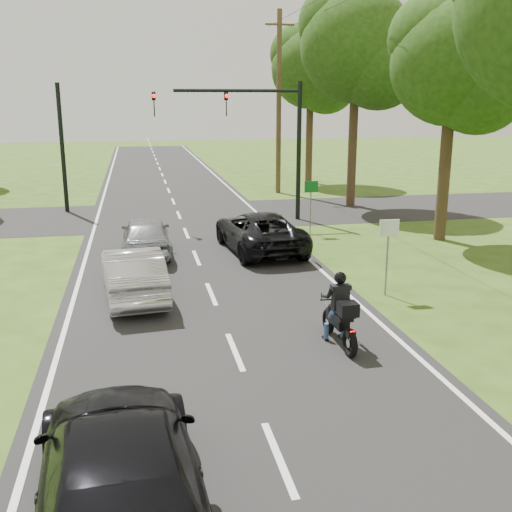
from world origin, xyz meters
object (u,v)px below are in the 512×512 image
Objects in this scene: silver_suv at (146,235)px; sign_green at (311,194)px; sign_white at (389,239)px; traffic_signal at (257,126)px; dark_car_behind at (120,471)px; motorcycle_rider at (340,317)px; utility_pole_far at (279,103)px; dark_suv at (259,231)px; silver_sedan at (133,273)px.

sign_green is at bearing -160.77° from silver_suv.
sign_white is at bearing -91.43° from sign_green.
dark_car_behind is at bearing -106.45° from traffic_signal.
traffic_signal is 3.00× the size of sign_white.
sign_white and sign_green have the same top height.
motorcycle_rider is at bearing -94.18° from traffic_signal.
traffic_signal is 8.55m from utility_pole_far.
dark_car_behind is (-4.58, -13.58, 0.04)m from dark_suv.
utility_pole_far is (3.89, 13.40, 4.37)m from dark_suv.
utility_pole_far is (8.30, 17.89, 4.38)m from silver_sedan.
motorcycle_rider is at bearing -100.00° from utility_pole_far.
dark_car_behind reaches higher than silver_sedan.
silver_sedan is 0.42× the size of utility_pole_far.
motorcycle_rider is at bearing 130.90° from silver_sedan.
dark_suv is at bearing 113.01° from sign_white.
motorcycle_rider is 8.69m from dark_suv.
dark_suv is at bearing 178.26° from silver_suv.
motorcycle_rider is 0.92× the size of sign_white.
dark_car_behind is 20.08m from traffic_signal.
sign_white is at bearing 138.12° from silver_suv.
silver_sedan reaches higher than silver_suv.
traffic_signal is at bearing 97.05° from sign_white.
motorcycle_rider is 6.70m from dark_car_behind.
sign_white reaches higher than silver_sedan.
sign_green is (6.54, 2.23, 0.90)m from silver_suv.
motorcycle_rider is 6.08m from silver_sedan.
utility_pole_far is at bearing -111.36° from dark_car_behind.
dark_suv is at bearing -137.38° from sign_green.
silver_suv is 0.40× the size of utility_pole_far.
utility_pole_far is at bearing -111.42° from dark_suv.
dark_car_behind is 10.61m from sign_white.
sign_green is at bearing -142.63° from dark_suv.
silver_suv is at bearing -101.02° from silver_sedan.
motorcycle_rider reaches higher than dark_car_behind.
dark_suv is 0.51× the size of utility_pole_far.
traffic_signal is at bearing -109.68° from utility_pole_far.
sign_green is (2.59, 2.38, 0.88)m from dark_suv.
sign_green is at bearing 88.57° from sign_white.
traffic_signal is at bearing 117.38° from sign_green.
silver_suv is 0.80× the size of dark_car_behind.
silver_sedan is 4.66m from silver_suv.
sign_white is 8.00m from sign_green.
traffic_signal is (1.03, 14.08, 3.48)m from motorcycle_rider.
sign_green reaches higher than silver_suv.
sign_white is (2.39, 3.07, 0.94)m from motorcycle_rider.
motorcycle_rider is at bearing -127.95° from sign_white.
sign_green is at bearing 75.25° from motorcycle_rider.
sign_green is (1.56, -3.02, -2.54)m from traffic_signal.
silver_sedan is 0.83× the size of dark_car_behind.
sign_white reaches higher than dark_suv.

